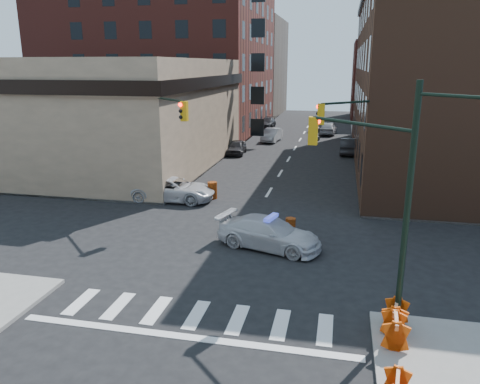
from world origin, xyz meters
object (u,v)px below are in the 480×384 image
at_px(pickup, 173,189).
at_px(barrel_bank, 212,190).
at_px(pedestrian_b, 119,176).
at_px(barricade_nw_a, 160,186).
at_px(parked_car_wfar, 272,135).
at_px(parked_car_enear, 349,146).
at_px(barrel_road, 290,227).
at_px(barricade_se_a, 395,317).
at_px(police_car, 269,233).
at_px(parked_car_wnear, 237,147).
at_px(pedestrian_a, 118,184).

bearing_deg(pickup, barrel_bank, -68.49).
height_order(pedestrian_b, barricade_nw_a, pedestrian_b).
bearing_deg(barrel_bank, pedestrian_b, 175.98).
xyz_separation_m(parked_car_wfar, parked_car_enear, (8.56, -5.96, 0.04)).
height_order(barrel_road, barricade_se_a, barricade_se_a).
xyz_separation_m(police_car, barricade_se_a, (5.17, -6.52, -0.14)).
distance_m(pickup, parked_car_wnear, 16.67).
distance_m(parked_car_wnear, pedestrian_b, 16.01).
height_order(police_car, barrel_road, police_car).
bearing_deg(barricade_se_a, police_car, 50.06).
xyz_separation_m(pedestrian_b, barricade_nw_a, (3.13, -0.21, -0.44)).
bearing_deg(pedestrian_a, pedestrian_b, 118.01).
xyz_separation_m(barrel_bank, barricade_nw_a, (-3.76, 0.28, 0.03)).
bearing_deg(parked_car_wnear, pickup, -95.11).
bearing_deg(police_car, pickup, 63.14).
bearing_deg(parked_car_wfar, pedestrian_b, -101.24).
bearing_deg(police_car, barricade_nw_a, 63.21).
height_order(parked_car_wfar, barrel_road, parked_car_wfar).
height_order(parked_car_wnear, parked_car_enear, parked_car_enear).
relative_size(police_car, barricade_nw_a, 4.41).
xyz_separation_m(parked_car_enear, barricade_nw_a, (-12.69, -17.96, -0.20)).
bearing_deg(parked_car_wfar, barrel_road, -73.96).
relative_size(parked_car_wfar, pedestrian_b, 2.58).
height_order(parked_car_wfar, pedestrian_a, pedestrian_a).
relative_size(pickup, parked_car_enear, 1.14).
distance_m(police_car, parked_car_wfar, 32.25).
relative_size(pedestrian_a, barrel_road, 1.99).
xyz_separation_m(police_car, pedestrian_a, (-10.82, 6.00, 0.34)).
xyz_separation_m(parked_car_enear, pedestrian_a, (-14.77, -19.96, 0.30)).
xyz_separation_m(parked_car_enear, barrel_road, (-3.13, -24.05, -0.32)).
relative_size(pedestrian_a, barricade_nw_a, 1.60).
xyz_separation_m(pickup, parked_car_enear, (11.30, 19.22, 0.03)).
height_order(police_car, pickup, pickup).
bearing_deg(parked_car_wfar, barricade_nw_a, -94.01).
height_order(parked_car_enear, barrel_road, parked_car_enear).
height_order(parked_car_enear, barricade_se_a, parked_car_enear).
xyz_separation_m(parked_car_wfar, barricade_se_a, (9.78, -38.44, -0.15)).
relative_size(pedestrian_b, barricade_se_a, 1.46).
bearing_deg(parked_car_wnear, pedestrian_b, -111.66).
bearing_deg(parked_car_wnear, pedestrian_a, -106.23).
distance_m(police_car, barricade_nw_a, 11.85).
xyz_separation_m(parked_car_wnear, parked_car_wfar, (2.25, 8.51, 0.06)).
xyz_separation_m(parked_car_wfar, pedestrian_b, (-7.26, -23.72, 0.28)).
height_order(pickup, barrel_bank, pickup).
bearing_deg(barrel_road, barrel_bank, 134.93).
height_order(parked_car_wnear, barrel_road, parked_car_wnear).
bearing_deg(barricade_nw_a, parked_car_wfar, 67.70).
bearing_deg(parked_car_wnear, barrel_road, -73.78).
bearing_deg(pickup, barricade_nw_a, 47.05).
relative_size(barrel_bank, barricade_se_a, 0.93).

